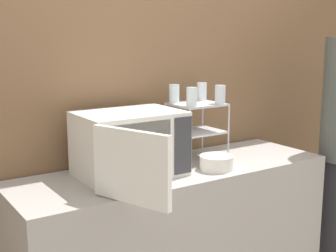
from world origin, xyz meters
TOP-DOWN VIEW (x-y plane):
  - wall_back at (0.00, 0.63)m, footprint 8.00×0.06m
  - counter at (0.00, 0.29)m, footprint 1.83×0.59m
  - microwave at (-0.28, 0.30)m, footprint 0.56×0.77m
  - dish_rack at (0.22, 0.38)m, footprint 0.29×0.26m
  - glass_front_left at (0.11, 0.29)m, footprint 0.06×0.06m
  - glass_back_right at (0.32, 0.47)m, footprint 0.06×0.06m
  - glass_front_right at (0.32, 0.30)m, footprint 0.06×0.06m
  - glass_back_left at (0.12, 0.47)m, footprint 0.06×0.06m
  - bowl at (0.18, 0.15)m, footprint 0.19×0.19m

SIDE VIEW (x-z plane):
  - counter at x=0.00m, z-range 0.00..0.94m
  - bowl at x=0.18m, z-range 0.94..1.02m
  - microwave at x=-0.28m, z-range 0.94..1.28m
  - dish_rack at x=0.22m, z-range 1.01..1.35m
  - wall_back at x=0.00m, z-range 0.00..2.60m
  - glass_front_left at x=0.11m, z-range 1.28..1.38m
  - glass_back_right at x=0.32m, z-range 1.28..1.38m
  - glass_front_right at x=0.32m, z-range 1.28..1.38m
  - glass_back_left at x=0.12m, z-range 1.28..1.38m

